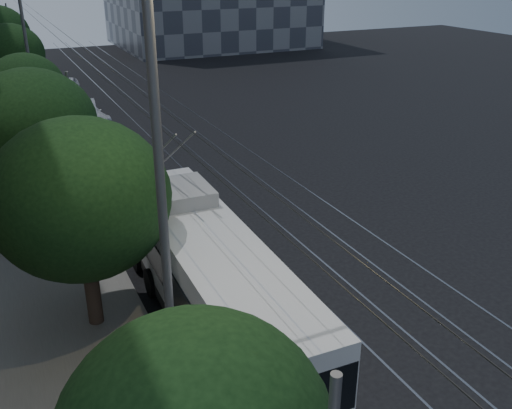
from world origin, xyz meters
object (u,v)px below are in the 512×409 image
object	(u,v)px
car_white_b	(86,114)
streetlamp_near	(179,150)
car_white_c	(85,112)
car_white_a	(90,150)
trolleybus	(210,278)
pickup_silver	(140,182)
car_white_d	(66,88)
streetlamp_far	(32,36)

from	to	relation	value
car_white_b	streetlamp_near	world-z (taller)	streetlamp_near
car_white_b	car_white_c	bearing A→B (deg)	72.72
car_white_a	car_white_b	bearing A→B (deg)	56.83
trolleybus	car_white_a	bearing A→B (deg)	93.05
car_white_c	pickup_silver	bearing A→B (deg)	-84.32
trolleybus	car_white_d	distance (m)	33.20
car_white_a	car_white_d	world-z (taller)	car_white_d
car_white_a	car_white_d	bearing A→B (deg)	61.22
streetlamp_far	trolleybus	bearing A→B (deg)	-85.49
car_white_c	car_white_a	bearing A→B (deg)	-92.34
streetlamp_near	car_white_d	bearing A→B (deg)	86.32
pickup_silver	car_white_c	xyz separation A→B (m)	(0.00, 14.38, -0.06)
car_white_c	streetlamp_near	distance (m)	29.00
car_white_d	trolleybus	bearing A→B (deg)	-76.82
trolleybus	streetlamp_far	bearing A→B (deg)	95.68
car_white_a	car_white_d	xyz separation A→B (m)	(1.20, 16.59, 0.06)
trolleybus	pickup_silver	distance (m)	10.77
car_white_b	streetlamp_far	size ratio (longest dim) A/B	0.46
car_white_c	streetlamp_near	world-z (taller)	streetlamp_near
car_white_a	streetlamp_near	world-z (taller)	streetlamp_near
car_white_c	streetlamp_far	distance (m)	5.74
streetlamp_far	pickup_silver	bearing A→B (deg)	-79.43
car_white_b	car_white_c	size ratio (longest dim) A/B	1.05
streetlamp_near	pickup_silver	bearing A→B (deg)	80.44
trolleybus	pickup_silver	xyz separation A→B (m)	(0.65, 10.71, -0.87)
streetlamp_near	car_white_c	bearing A→B (deg)	85.27
car_white_d	streetlamp_near	distance (m)	36.93
car_white_c	streetlamp_far	size ratio (longest dim) A/B	0.44
pickup_silver	car_white_a	size ratio (longest dim) A/B	1.36
car_white_a	car_white_c	distance (m)	8.58
pickup_silver	streetlamp_far	bearing A→B (deg)	87.44
trolleybus	car_white_b	world-z (taller)	trolleybus
car_white_d	streetlamp_far	bearing A→B (deg)	-92.53
pickup_silver	streetlamp_far	distance (m)	15.01
pickup_silver	trolleybus	bearing A→B (deg)	-106.63
car_white_a	pickup_silver	bearing A→B (deg)	-103.16
car_white_b	streetlamp_far	xyz separation A→B (m)	(-2.60, 0.02, 5.14)
car_white_b	streetlamp_far	world-z (taller)	streetlamp_far
trolleybus	car_white_d	xyz separation A→B (m)	(0.65, 33.19, -0.88)
car_white_c	car_white_b	bearing A→B (deg)	-84.32
trolleybus	car_white_a	size ratio (longest dim) A/B	2.94
car_white_a	car_white_d	size ratio (longest dim) A/B	0.92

